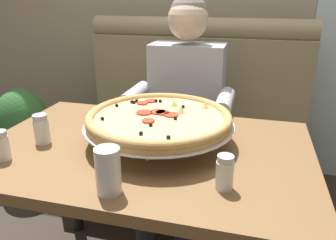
{
  "coord_description": "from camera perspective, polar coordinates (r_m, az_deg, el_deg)",
  "views": [
    {
      "loc": [
        0.37,
        -1.05,
        1.27
      ],
      "look_at": [
        0.09,
        0.01,
        0.85
      ],
      "focal_mm": 35.4,
      "sensor_mm": 36.0,
      "label": 1
    }
  ],
  "objects": [
    {
      "name": "potted_plant",
      "position": [
        2.43,
        -23.53,
        -2.18
      ],
      "size": [
        0.36,
        0.36,
        0.7
      ],
      "color": "brown",
      "rests_on": "ground_plane"
    },
    {
      "name": "booth_bench",
      "position": [
        2.14,
        3.67,
        -3.12
      ],
      "size": [
        1.44,
        0.78,
        1.13
      ],
      "color": "#998966",
      "rests_on": "ground_plane"
    },
    {
      "name": "pizza",
      "position": [
        1.22,
        -1.55,
        0.22
      ],
      "size": [
        0.56,
        0.56,
        0.13
      ],
      "color": "silver",
      "rests_on": "dining_table"
    },
    {
      "name": "drinking_glass",
      "position": [
        0.95,
        -10.04,
        -9.13
      ],
      "size": [
        0.07,
        0.07,
        0.14
      ],
      "color": "silver",
      "rests_on": "dining_table"
    },
    {
      "name": "dining_table",
      "position": [
        1.28,
        -3.89,
        -8.43
      ],
      "size": [
        1.21,
        0.8,
        0.74
      ],
      "color": "brown",
      "rests_on": "ground_plane"
    },
    {
      "name": "shaker_pepper_flakes",
      "position": [
        1.25,
        -26.64,
        -4.27
      ],
      "size": [
        0.05,
        0.05,
        0.1
      ],
      "color": "white",
      "rests_on": "dining_table"
    },
    {
      "name": "shaker_oregano",
      "position": [
        1.33,
        -20.91,
        -1.81
      ],
      "size": [
        0.06,
        0.06,
        0.11
      ],
      "color": "white",
      "rests_on": "dining_table"
    },
    {
      "name": "shaker_parmesan",
      "position": [
        0.97,
        9.71,
        -9.3
      ],
      "size": [
        0.05,
        0.05,
        0.11
      ],
      "color": "white",
      "rests_on": "dining_table"
    },
    {
      "name": "diner_main",
      "position": [
        1.78,
        2.59,
        2.62
      ],
      "size": [
        0.54,
        0.64,
        1.27
      ],
      "color": "#2D3342",
      "rests_on": "ground_plane"
    }
  ]
}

